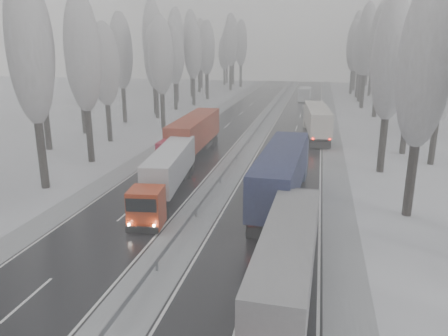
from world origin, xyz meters
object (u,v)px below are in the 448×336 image
at_px(box_truck_distant, 305,94).
at_px(truck_red_white, 168,171).
at_px(truck_grey_tarp, 290,251).
at_px(truck_red_red, 192,135).
at_px(truck_cream_box, 316,119).
at_px(truck_blue_box, 283,171).

bearing_deg(box_truck_distant, truck_red_white, -95.94).
bearing_deg(box_truck_distant, truck_grey_tarp, -86.66).
relative_size(truck_grey_tarp, truck_red_white, 1.06).
bearing_deg(truck_red_red, truck_cream_box, 46.14).
bearing_deg(truck_blue_box, truck_red_red, 134.61).
relative_size(truck_blue_box, truck_red_red, 1.03).
bearing_deg(box_truck_distant, truck_blue_box, -87.62).
height_order(truck_grey_tarp, truck_blue_box, truck_blue_box).
bearing_deg(box_truck_distant, truck_red_red, -99.20).
relative_size(truck_grey_tarp, truck_blue_box, 0.85).
xyz_separation_m(truck_blue_box, truck_red_red, (-10.81, 11.90, -0.08)).
height_order(truck_grey_tarp, box_truck_distant, truck_grey_tarp).
distance_m(truck_grey_tarp, truck_blue_box, 12.90).
distance_m(truck_blue_box, box_truck_distant, 64.17).
relative_size(truck_grey_tarp, box_truck_distant, 1.94).
bearing_deg(box_truck_distant, truck_cream_box, -83.87).
xyz_separation_m(truck_blue_box, truck_red_white, (-9.40, -0.14, -0.53)).
bearing_deg(truck_red_white, truck_grey_tarp, -56.22).
bearing_deg(truck_red_white, truck_red_red, 90.04).
bearing_deg(truck_red_white, truck_blue_box, -5.83).
height_order(truck_cream_box, truck_red_white, truck_cream_box).
xyz_separation_m(truck_blue_box, truck_cream_box, (2.22, 26.13, -0.20)).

